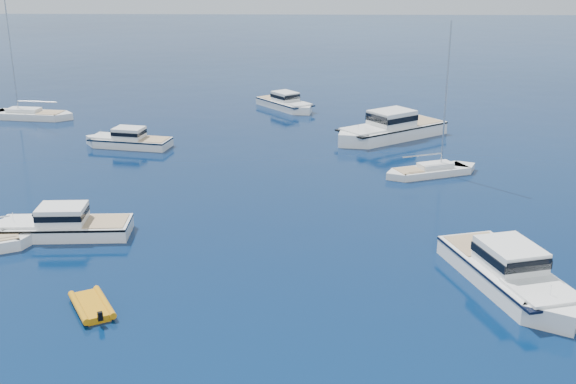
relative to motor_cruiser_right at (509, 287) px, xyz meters
name	(u,v)px	position (x,y,z in m)	size (l,w,h in m)	color
motor_cruiser_right	(509,287)	(0.00, 0.00, 0.00)	(3.67, 11.99, 3.15)	white
motor_cruiser_centre	(62,235)	(-27.54, 6.80, 0.00)	(3.07, 10.03, 2.63)	white
motor_cruiser_far_l	(128,146)	(-28.67, 29.41, 0.00)	(2.80, 9.15, 2.40)	silver
motor_cruiser_distant	(389,138)	(-3.18, 33.39, 0.00)	(4.19, 13.70, 3.60)	white
motor_cruiser_horizon	(286,109)	(-14.00, 47.37, 0.00)	(2.98, 9.75, 2.56)	white
sailboat_centre	(431,175)	(-0.92, 21.11, 0.00)	(2.33, 8.94, 13.15)	silver
sailboat_far_l	(28,118)	(-42.95, 41.33, 0.00)	(2.92, 11.23, 16.51)	silver
tender_yellow	(92,310)	(-22.51, -3.31, 0.00)	(2.04, 3.74, 0.95)	orange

